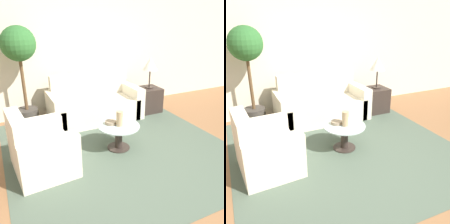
# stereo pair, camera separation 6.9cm
# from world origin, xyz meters

# --- Properties ---
(ground_plane) EXTENTS (14.00, 14.00, 0.00)m
(ground_plane) POSITION_xyz_m (0.00, 0.00, 0.00)
(ground_plane) COLOR #8E603D
(wall_back) EXTENTS (10.00, 0.06, 2.60)m
(wall_back) POSITION_xyz_m (0.00, 2.82, 1.30)
(wall_back) COLOR beige
(wall_back) RESTS_ON ground_plane
(rug) EXTENTS (3.51, 3.50, 0.01)m
(rug) POSITION_xyz_m (0.08, 0.85, 0.00)
(rug) COLOR #4C5B4C
(rug) RESTS_ON ground_plane
(sofa_main) EXTENTS (1.85, 0.85, 0.93)m
(sofa_main) POSITION_xyz_m (0.18, 2.18, 0.30)
(sofa_main) COLOR beige
(sofa_main) RESTS_ON ground_plane
(armchair) EXTENTS (0.85, 0.96, 0.89)m
(armchair) POSITION_xyz_m (-1.20, 0.77, 0.30)
(armchair) COLOR beige
(armchair) RESTS_ON ground_plane
(coffee_table) EXTENTS (0.67, 0.67, 0.41)m
(coffee_table) POSITION_xyz_m (0.08, 0.85, 0.27)
(coffee_table) COLOR #332823
(coffee_table) RESTS_ON ground_plane
(side_table) EXTENTS (0.48, 0.48, 0.54)m
(side_table) POSITION_xyz_m (1.44, 2.05, 0.27)
(side_table) COLOR #332823
(side_table) RESTS_ON ground_plane
(table_lamp) EXTENTS (0.32, 0.32, 0.66)m
(table_lamp) POSITION_xyz_m (1.44, 2.05, 1.05)
(table_lamp) COLOR #332823
(table_lamp) RESTS_ON side_table
(potted_plant) EXTENTS (0.62, 0.62, 1.89)m
(potted_plant) POSITION_xyz_m (-1.13, 2.37, 1.28)
(potted_plant) COLOR #3D3833
(potted_plant) RESTS_ON ground_plane
(vase) EXTENTS (0.10, 0.10, 0.24)m
(vase) POSITION_xyz_m (0.08, 0.83, 0.53)
(vase) COLOR tan
(vase) RESTS_ON coffee_table
(bowl) EXTENTS (0.18, 0.18, 0.05)m
(bowl) POSITION_xyz_m (-0.01, 0.96, 0.44)
(bowl) COLOR gray
(bowl) RESTS_ON coffee_table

